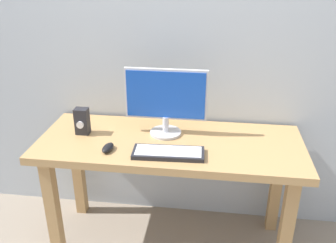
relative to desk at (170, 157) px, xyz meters
name	(u,v)px	position (x,y,z in m)	size (l,w,h in m)	color
ground_plane	(170,239)	(0.00, 0.00, -0.62)	(6.00, 6.00, 0.00)	gray
desk	(170,157)	(0.00, 0.00, 0.00)	(1.52, 0.61, 0.73)	tan
monitor	(166,100)	(-0.04, 0.09, 0.32)	(0.48, 0.19, 0.40)	silver
keyboard_primary	(168,153)	(0.01, -0.17, 0.12)	(0.39, 0.16, 0.03)	#232328
mouse	(108,148)	(-0.32, -0.16, 0.12)	(0.05, 0.11, 0.03)	black
audio_controller	(82,121)	(-0.53, 0.02, 0.19)	(0.08, 0.07, 0.16)	#232328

